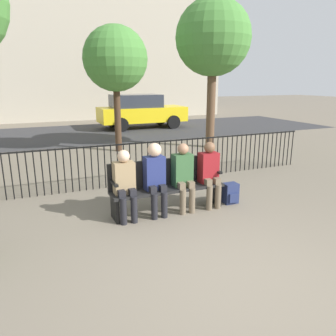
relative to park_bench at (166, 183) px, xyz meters
The scene contains 13 objects.
ground_plane 2.45m from the park_bench, 90.00° to the right, with size 80.00×80.00×0.00m, color #706656.
park_bench is the anchor object (origin of this frame).
seated_person_0 0.81m from the park_bench, behind, with size 0.34×0.39×1.18m.
seated_person_1 0.35m from the park_bench, 153.20° to the right, with size 0.34×0.39×1.26m.
seated_person_2 0.35m from the park_bench, 25.51° to the right, with size 0.34×0.39×1.21m.
seated_person_3 0.83m from the park_bench, ahead, with size 0.34×0.39×1.20m.
backpack 1.30m from the park_bench, ahead, with size 0.27×0.24×0.39m.
fence_railing 1.68m from the park_bench, 90.56° to the left, with size 9.01×0.03×0.95m.
tree_1 6.76m from the park_bench, 52.38° to the left, with size 2.47×2.47×4.86m.
tree_2 5.90m from the park_bench, 84.12° to the left, with size 2.02×2.02×3.93m.
street_surface 9.62m from the park_bench, 90.00° to the left, with size 24.00×6.00×0.01m.
parked_car_0 10.73m from the park_bench, 73.90° to the left, with size 4.20×1.94×1.62m.
building_facade 18.62m from the park_bench, 90.00° to the left, with size 20.00×6.00×13.13m.
Camera 1 is at (-2.15, -2.70, 2.26)m, focal length 35.00 mm.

